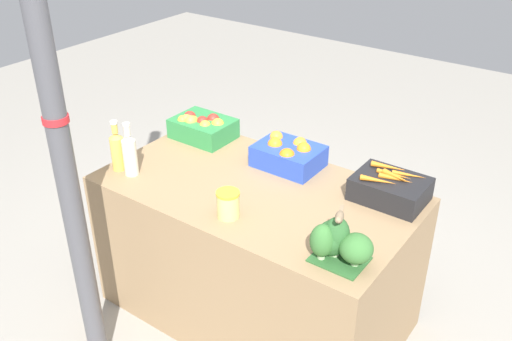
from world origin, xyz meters
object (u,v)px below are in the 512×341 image
object	(u,v)px
juice_bottle_cloudy	(130,153)
apple_crate	(202,127)
support_pole	(57,128)
orange_crate	(288,154)
carrot_crate	(390,188)
pickle_jar	(228,204)
sparrow_bird	(339,217)
juice_bottle_golden	(117,150)
broccoli_pile	(337,241)

from	to	relation	value
juice_bottle_cloudy	apple_crate	bearing A→B (deg)	87.90
support_pole	apple_crate	distance (m)	1.12
orange_crate	carrot_crate	xyz separation A→B (m)	(0.59, 0.00, -0.01)
pickle_jar	sparrow_bird	xyz separation A→B (m)	(0.57, -0.01, 0.16)
juice_bottle_cloudy	sparrow_bird	bearing A→B (deg)	-1.12
orange_crate	juice_bottle_cloudy	distance (m)	0.84
support_pole	carrot_crate	size ratio (longest dim) A/B	7.57
apple_crate	sparrow_bird	xyz separation A→B (m)	(1.21, -0.58, 0.15)
juice_bottle_golden	sparrow_bird	bearing A→B (deg)	-1.05
broccoli_pile	support_pole	bearing A→B (deg)	-156.30
carrot_crate	pickle_jar	bearing A→B (deg)	-133.58
orange_crate	sparrow_bird	size ratio (longest dim) A/B	2.64
orange_crate	sparrow_bird	xyz separation A→B (m)	(0.61, -0.58, 0.15)
pickle_jar	carrot_crate	bearing A→B (deg)	46.42
apple_crate	juice_bottle_golden	distance (m)	0.57
support_pole	broccoli_pile	xyz separation A→B (m)	(1.08, 0.48, -0.39)
orange_crate	broccoli_pile	bearing A→B (deg)	-43.31
apple_crate	sparrow_bird	bearing A→B (deg)	-25.49
juice_bottle_cloudy	pickle_jar	bearing A→B (deg)	-1.48
juice_bottle_cloudy	sparrow_bird	size ratio (longest dim) A/B	2.24
carrot_crate	broccoli_pile	bearing A→B (deg)	-88.66
pickle_jar	sparrow_bird	world-z (taller)	sparrow_bird
juice_bottle_golden	juice_bottle_cloudy	xyz separation A→B (m)	(0.09, 0.00, 0.01)
apple_crate	support_pole	bearing A→B (deg)	-83.51
support_pole	broccoli_pile	distance (m)	1.25
orange_crate	carrot_crate	distance (m)	0.59
support_pole	sparrow_bird	bearing A→B (deg)	22.76
support_pole	sparrow_bird	distance (m)	1.21
orange_crate	juice_bottle_golden	bearing A→B (deg)	-142.02
carrot_crate	juice_bottle_golden	xyz separation A→B (m)	(-1.30, -0.56, 0.05)
juice_bottle_golden	sparrow_bird	xyz separation A→B (m)	(1.33, -0.02, 0.11)
juice_bottle_golden	juice_bottle_cloudy	distance (m)	0.09
support_pole	pickle_jar	size ratio (longest dim) A/B	19.97
support_pole	juice_bottle_cloudy	bearing A→B (deg)	105.96
apple_crate	broccoli_pile	distance (m)	1.33
broccoli_pile	juice_bottle_cloudy	xyz separation A→B (m)	(-1.22, 0.01, 0.03)
support_pole	carrot_crate	world-z (taller)	support_pole
carrot_crate	sparrow_bird	distance (m)	0.60
broccoli_pile	juice_bottle_golden	distance (m)	1.31
orange_crate	sparrow_bird	distance (m)	0.86
juice_bottle_cloudy	carrot_crate	bearing A→B (deg)	24.81
apple_crate	broccoli_pile	size ratio (longest dim) A/B	1.35
apple_crate	juice_bottle_golden	world-z (taller)	juice_bottle_golden
sparrow_bird	orange_crate	bearing A→B (deg)	-153.89
support_pole	juice_bottle_golden	size ratio (longest dim) A/B	9.34
support_pole	orange_crate	xyz separation A→B (m)	(0.48, 1.04, -0.42)
apple_crate	broccoli_pile	bearing A→B (deg)	-25.05
support_pole	juice_bottle_golden	bearing A→B (deg)	115.68
juice_bottle_golden	pickle_jar	world-z (taller)	juice_bottle_golden
support_pole	carrot_crate	xyz separation A→B (m)	(1.07, 1.04, -0.42)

